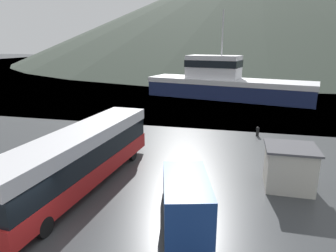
# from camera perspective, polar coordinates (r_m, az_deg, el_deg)

# --- Properties ---
(ground_plane) EXTENTS (400.00, 400.00, 0.00)m
(ground_plane) POSITION_cam_1_polar(r_m,az_deg,el_deg) (14.29, -24.46, -19.91)
(ground_plane) COLOR #383A3D
(water_surface) EXTENTS (240.00, 240.00, 0.00)m
(water_surface) POSITION_cam_1_polar(r_m,az_deg,el_deg) (148.18, 10.57, 12.09)
(water_surface) COLOR #475B6B
(water_surface) RESTS_ON ground
(hill_backdrop) EXTENTS (224.60, 224.60, 48.15)m
(hill_backdrop) POSITION_cam_1_polar(r_m,az_deg,el_deg) (165.88, 16.17, 20.43)
(hill_backdrop) COLOR #3D473D
(hill_backdrop) RESTS_ON ground
(tour_bus) EXTENTS (3.41, 13.18, 3.30)m
(tour_bus) POSITION_cam_1_polar(r_m,az_deg,el_deg) (17.60, -16.26, -5.46)
(tour_bus) COLOR red
(tour_bus) RESTS_ON ground
(delivery_van) EXTENTS (3.34, 6.07, 2.40)m
(delivery_van) POSITION_cam_1_polar(r_m,az_deg,el_deg) (13.90, 3.26, -13.31)
(delivery_van) COLOR navy
(delivery_van) RESTS_ON ground
(fishing_boat) EXTENTS (25.03, 11.14, 12.62)m
(fishing_boat) POSITION_cam_1_polar(r_m,az_deg,el_deg) (45.97, 10.81, 8.11)
(fishing_boat) COLOR #19234C
(fishing_boat) RESTS_ON water_surface
(storage_bin) EXTENTS (1.23, 1.20, 1.41)m
(storage_bin) POSITION_cam_1_polar(r_m,az_deg,el_deg) (23.14, -19.90, -3.74)
(storage_bin) COLOR #287F3D
(storage_bin) RESTS_ON ground
(dock_kiosk) EXTENTS (2.78, 2.62, 2.46)m
(dock_kiosk) POSITION_cam_1_polar(r_m,az_deg,el_deg) (18.32, 22.10, -7.25)
(dock_kiosk) COLOR beige
(dock_kiosk) RESTS_ON ground
(mooring_bollard) EXTENTS (0.29, 0.29, 0.84)m
(mooring_bollard) POSITION_cam_1_polar(r_m,az_deg,el_deg) (27.74, 16.70, -0.91)
(mooring_bollard) COLOR black
(mooring_bollard) RESTS_ON ground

